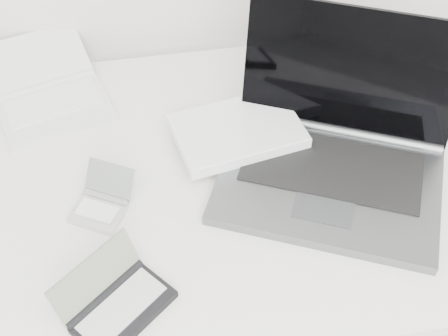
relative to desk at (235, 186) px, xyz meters
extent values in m
cube|color=white|center=(0.00, 0.00, 0.03)|extent=(1.60, 0.80, 0.03)
cube|color=#5C5F61|center=(0.17, -0.08, 0.06)|extent=(0.51, 0.45, 0.02)
cube|color=black|center=(0.19, -0.04, 0.07)|extent=(0.39, 0.29, 0.00)
cube|color=black|center=(0.25, 0.08, 0.20)|extent=(0.42, 0.24, 0.27)
cylinder|color=#5C5F61|center=(0.23, 0.05, 0.07)|extent=(0.39, 0.20, 0.02)
cube|color=#3C3F41|center=(0.14, -0.14, 0.07)|extent=(0.13, 0.11, 0.00)
cube|color=white|center=(0.02, 0.08, 0.08)|extent=(0.28, 0.21, 0.03)
cube|color=white|center=(0.02, 0.08, 0.10)|extent=(0.28, 0.21, 0.00)
cube|color=white|center=(-0.36, 0.23, 0.05)|extent=(0.27, 0.22, 0.02)
cube|color=silver|center=(-0.36, 0.25, 0.06)|extent=(0.22, 0.15, 0.00)
cube|color=white|center=(-0.40, 0.38, 0.09)|extent=(0.26, 0.20, 0.06)
cylinder|color=white|center=(-0.38, 0.31, 0.06)|extent=(0.22, 0.08, 0.02)
cube|color=silver|center=(-0.28, -0.07, 0.05)|extent=(0.12, 0.11, 0.01)
cube|color=silver|center=(-0.28, -0.07, 0.06)|extent=(0.09, 0.07, 0.00)
cube|color=gray|center=(-0.25, -0.02, 0.09)|extent=(0.10, 0.08, 0.06)
cylinder|color=silver|center=(-0.26, -0.04, 0.06)|extent=(0.09, 0.06, 0.01)
cube|color=black|center=(-0.24, -0.29, 0.05)|extent=(0.19, 0.18, 0.02)
cube|color=#A8A8A8|center=(-0.24, -0.28, 0.06)|extent=(0.16, 0.14, 0.00)
cube|color=gray|center=(-0.28, -0.24, 0.10)|extent=(0.15, 0.13, 0.08)
cylinder|color=black|center=(-0.27, -0.25, 0.06)|extent=(0.14, 0.12, 0.02)
camera|label=1|loc=(-0.16, -0.82, 1.00)|focal=50.00mm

